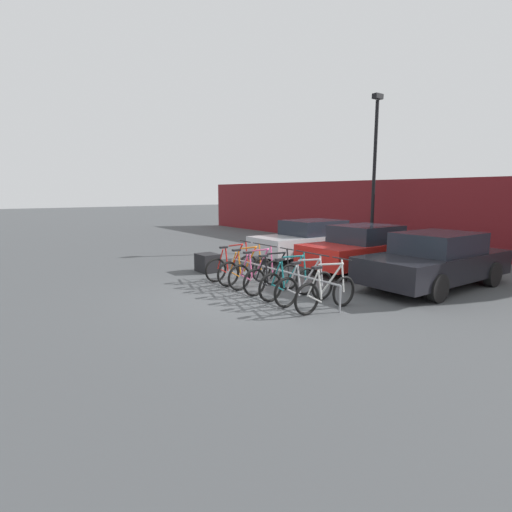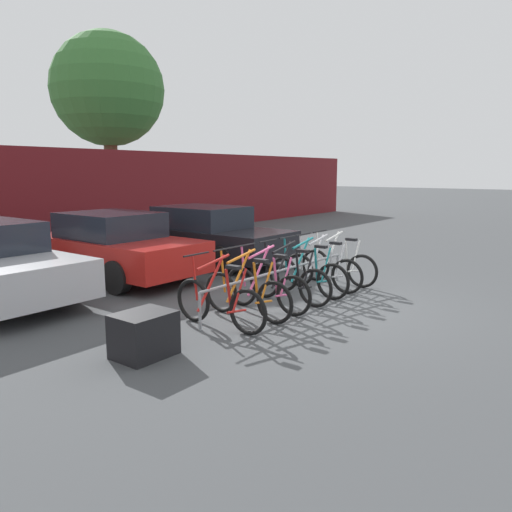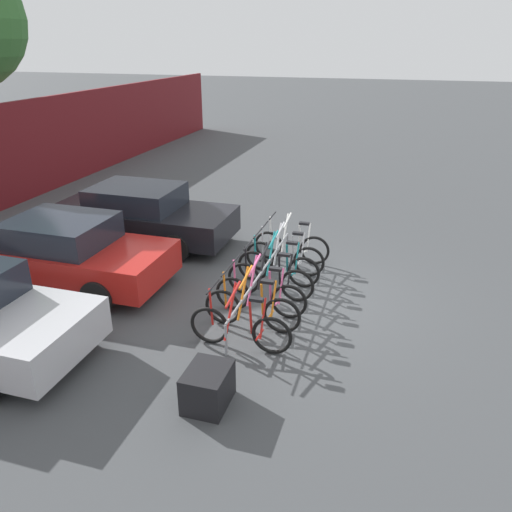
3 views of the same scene
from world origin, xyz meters
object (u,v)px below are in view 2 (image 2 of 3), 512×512
bicycle_orange (247,294)px  car_red (114,246)px  bicycle_silver (322,271)px  cargo_crate (144,335)px  bicycle_white (338,266)px  bicycle_pink (266,288)px  car_black (205,235)px  bicycle_teal (307,275)px  bike_rack (281,274)px  bicycle_red (219,303)px  tree_behind_hoarding (108,91)px  bicycle_black (289,281)px

bicycle_orange → car_red: bearing=79.7°
bicycle_silver → cargo_crate: (-4.36, -0.01, -0.10)m
bicycle_orange → bicycle_white: same height
bicycle_pink → car_black: size_ratio=0.39×
bicycle_teal → car_black: 3.99m
car_red → car_black: size_ratio=0.92×
bicycle_orange → bicycle_pink: size_ratio=1.00×
bicycle_pink → bicycle_white: bearing=3.6°
bike_rack → bicycle_red: bicycle_red is taller
bicycle_red → bicycle_silver: (2.96, 0.00, 0.00)m
car_black → bike_rack: bearing=-117.9°
bicycle_pink → bicycle_white: 2.44m
bicycle_white → bicycle_orange: bearing=-179.8°
bicycle_white → car_red: 4.69m
bicycle_teal → car_red: 4.22m
bicycle_teal → bicycle_pink: bearing=176.7°
tree_behind_hoarding → bicycle_pink: bearing=-115.4°
bicycle_orange → bicycle_teal: same height
bicycle_white → car_red: bearing=120.8°
bicycle_orange → cargo_crate: size_ratio=2.44×
bicycle_orange → bicycle_teal: bearing=-2.4°
bicycle_pink → bicycle_teal: bearing=3.6°
bicycle_orange → bicycle_black: same height
bike_rack → bicycle_teal: size_ratio=2.42×
bicycle_silver → bicycle_white: (0.63, 0.00, 0.00)m
bike_rack → bicycle_teal: bearing=-13.5°
bike_rack → car_black: size_ratio=0.94×
bicycle_teal → bicycle_white: bearing=-3.3°
bicycle_red → bicycle_silver: size_ratio=1.00×
bike_rack → bicycle_white: bearing=-4.7°
bicycle_silver → bike_rack: bearing=169.3°
bicycle_red → cargo_crate: bicycle_red is taller
bicycle_orange → bike_rack: bearing=5.0°
bicycle_black → bicycle_teal: size_ratio=1.00×
bike_rack → bicycle_orange: bicycle_orange is taller
bicycle_white → bike_rack: bearing=175.4°
bicycle_orange → bicycle_pink: 0.52m
bicycle_black → car_black: bearing=64.5°
tree_behind_hoarding → bike_rack: bearing=-112.8°
bicycle_orange → tree_behind_hoarding: size_ratio=0.24×
bike_rack → bicycle_orange: size_ratio=2.42×
car_red → cargo_crate: (-2.60, -4.04, -0.42)m
bicycle_white → bicycle_red: bearing=-179.8°
bicycle_pink → bicycle_white: size_ratio=1.00×
bicycle_red → bicycle_black: size_ratio=1.00×
bicycle_orange → car_black: car_black is taller
bicycle_red → bicycle_silver: bearing=3.0°
bike_rack → cargo_crate: 3.21m
bicycle_pink → bicycle_white: (2.44, 0.00, 0.00)m
bicycle_silver → bicycle_white: 0.63m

